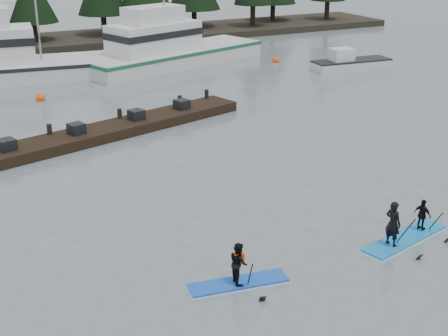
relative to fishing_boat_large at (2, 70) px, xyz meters
name	(u,v)px	position (x,y,z in m)	size (l,w,h in m)	color
ground	(310,263)	(4.81, -30.12, -0.71)	(160.00, 160.00, 0.00)	slate
far_shore	(40,43)	(4.81, 11.88, -0.41)	(70.00, 8.00, 0.60)	#2D281E
treeline	(40,47)	(4.81, 11.88, -0.71)	(60.00, 4.00, 8.00)	black
fishing_boat_large	(2,70)	(0.00, 0.00, 0.00)	(16.89, 6.60, 9.42)	silver
fishing_boat_medium	(169,57)	(11.99, -0.55, -0.07)	(15.55, 8.71, 8.84)	silver
skiff	(351,64)	(23.50, -7.78, -0.36)	(5.90, 1.77, 0.69)	silver
floating_dock	(112,130)	(3.12, -14.93, -0.45)	(15.35, 2.05, 0.51)	black
buoy_c	(275,62)	(19.80, -3.14, -0.71)	(0.52, 0.52, 0.52)	#FF4E0C
buoy_b	(41,100)	(1.21, -6.54, -0.71)	(0.54, 0.54, 0.54)	#FF4E0C
paddleboard_solo	(239,270)	(2.21, -30.28, -0.21)	(3.03, 1.26, 1.84)	blue
paddleboard_duo	(405,228)	(8.41, -30.35, -0.22)	(3.73, 1.67, 2.17)	#1683D7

